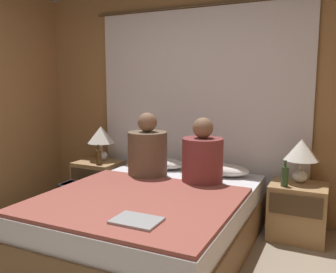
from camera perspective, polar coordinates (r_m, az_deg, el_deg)
name	(u,v)px	position (r m, az deg, el deg)	size (l,w,h in m)	color
wall_back	(199,100)	(4.02, 5.06, 5.81)	(4.18, 0.06, 2.50)	#A37547
curtain_panel	(197,111)	(3.97, 4.72, 4.05)	(2.61, 0.03, 2.27)	white
bed	(153,220)	(3.21, -2.38, -13.23)	(1.61, 2.03, 0.50)	brown
nightstand_left	(98,183)	(4.38, -11.09, -7.26)	(0.50, 0.43, 0.52)	#A87F51
nightstand_right	(297,211)	(3.59, 20.03, -11.19)	(0.50, 0.43, 0.52)	#A87F51
lamp_left	(101,137)	(4.32, -10.68, -0.04)	(0.32, 0.32, 0.42)	silver
lamp_right	(301,152)	(3.52, 20.60, -2.37)	(0.32, 0.32, 0.42)	silver
pillow_left	(159,163)	(3.97, -1.43, -4.25)	(0.59, 0.31, 0.12)	white
pillow_right	(220,169)	(3.72, 8.38, -5.24)	(0.59, 0.31, 0.12)	white
blanket_on_bed	(136,201)	(2.88, -5.18, -10.20)	(1.55, 1.38, 0.03)	#994C42
person_left_in_bed	(148,152)	(3.57, -3.30, -2.44)	(0.40, 0.40, 0.65)	brown
person_right_in_bed	(202,158)	(3.34, 5.55, -3.43)	(0.39, 0.39, 0.63)	brown
beer_bottle_on_left_stand	(99,157)	(4.15, -11.07, -3.21)	(0.07, 0.07, 0.23)	#513819
beer_bottle_on_right_stand	(285,176)	(3.38, 18.22, -6.05)	(0.07, 0.07, 0.24)	#2D4C28
laptop_on_bed	(137,221)	(2.42, -5.06, -13.28)	(0.32, 0.23, 0.02)	#9EA0A5
backpack_on_floor	(78,197)	(4.06, -14.31, -9.46)	(0.35, 0.24, 0.36)	black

